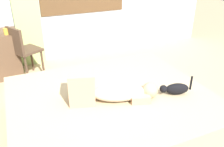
{
  "coord_description": "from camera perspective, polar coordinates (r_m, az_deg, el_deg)",
  "views": [
    {
      "loc": [
        -0.83,
        -1.84,
        1.84
      ],
      "look_at": [
        0.14,
        0.39,
        0.6
      ],
      "focal_mm": 37.83,
      "sensor_mm": 36.0,
      "label": 1
    }
  ],
  "objects": [
    {
      "name": "ground_plane",
      "position": [
        2.73,
        0.6,
        -15.4
      ],
      "size": [
        16.0,
        16.0,
        0.0
      ],
      "primitive_type": "plane",
      "color": "tan"
    },
    {
      "name": "bed",
      "position": [
        2.74,
        -0.25,
        -9.22
      ],
      "size": [
        2.22,
        1.89,
        0.45
      ],
      "color": "brown",
      "rests_on": "ground"
    },
    {
      "name": "person_lying",
      "position": [
        2.47,
        -0.66,
        -4.11
      ],
      "size": [
        0.93,
        0.49,
        0.34
      ],
      "color": "#CCB299",
      "rests_on": "bed"
    },
    {
      "name": "cat",
      "position": [
        2.68,
        15.08,
        -3.58
      ],
      "size": [
        0.35,
        0.18,
        0.21
      ],
      "color": "black",
      "rests_on": "bed"
    },
    {
      "name": "cup",
      "position": [
        3.98,
        -24.26,
        9.26
      ],
      "size": [
        0.07,
        0.07,
        0.1
      ],
      "primitive_type": "cylinder",
      "color": "gold",
      "rests_on": "desk"
    },
    {
      "name": "chair_by_desk",
      "position": [
        3.99,
        -20.8,
        5.64
      ],
      "size": [
        0.51,
        0.51,
        0.86
      ],
      "color": "#4C3828",
      "rests_on": "ground"
    },
    {
      "name": "curtain_left",
      "position": [
        4.36,
        -20.44,
        16.27
      ],
      "size": [
        0.44,
        0.06,
        2.31
      ],
      "primitive_type": "cube",
      "color": "#ADCC75",
      "rests_on": "ground"
    }
  ]
}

